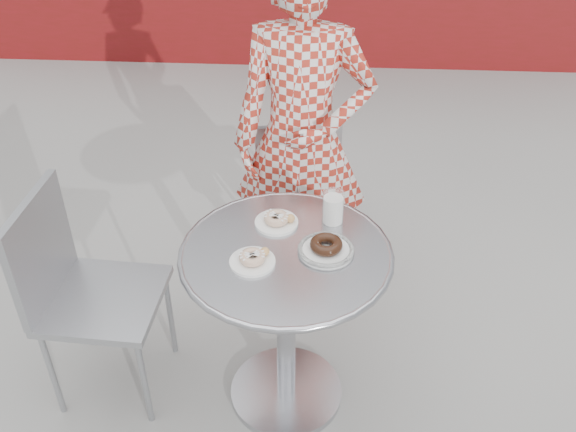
# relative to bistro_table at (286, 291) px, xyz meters

# --- Properties ---
(ground) EXTENTS (60.00, 60.00, 0.00)m
(ground) POSITION_rel_bistro_table_xyz_m (0.02, -0.04, -0.59)
(ground) COLOR #A2A09A
(ground) RESTS_ON ground
(bistro_table) EXTENTS (0.78, 0.78, 0.79)m
(bistro_table) POSITION_rel_bistro_table_xyz_m (0.00, 0.00, 0.00)
(bistro_table) COLOR silver
(bistro_table) RESTS_ON ground
(chair_far) EXTENTS (0.48, 0.49, 0.85)m
(chair_far) POSITION_rel_bistro_table_xyz_m (-0.03, 1.01, -0.33)
(chair_far) COLOR #9A9CA1
(chair_far) RESTS_ON ground
(chair_left) EXTENTS (0.47, 0.47, 0.93)m
(chair_left) POSITION_rel_bistro_table_xyz_m (-0.74, 0.04, -0.31)
(chair_left) COLOR #9A9CA1
(chair_left) RESTS_ON ground
(seated_person) EXTENTS (0.64, 0.44, 1.69)m
(seated_person) POSITION_rel_bistro_table_xyz_m (0.03, 0.70, 0.25)
(seated_person) COLOR #A9271A
(seated_person) RESTS_ON ground
(plate_far) EXTENTS (0.16, 0.16, 0.04)m
(plate_far) POSITION_rel_bistro_table_xyz_m (-0.04, 0.17, 0.21)
(plate_far) COLOR white
(plate_far) RESTS_ON bistro_table
(plate_near) EXTENTS (0.16, 0.16, 0.04)m
(plate_near) POSITION_rel_bistro_table_xyz_m (-0.11, -0.07, 0.21)
(plate_near) COLOR white
(plate_near) RESTS_ON bistro_table
(plate_checker) EXTENTS (0.20, 0.20, 0.05)m
(plate_checker) POSITION_rel_bistro_table_xyz_m (0.14, 0.01, 0.21)
(plate_checker) COLOR white
(plate_checker) RESTS_ON bistro_table
(milk_cup) EXTENTS (0.08, 0.08, 0.13)m
(milk_cup) POSITION_rel_bistro_table_xyz_m (0.17, 0.19, 0.25)
(milk_cup) COLOR white
(milk_cup) RESTS_ON bistro_table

